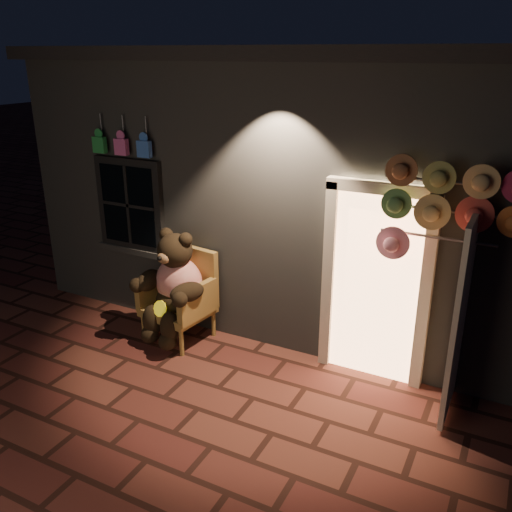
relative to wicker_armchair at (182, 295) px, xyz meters
The scene contains 5 objects.
ground 1.67m from the wicker_armchair, 50.96° to the right, with size 60.00×60.00×0.00m, color #5B2D23.
shop_building 3.17m from the wicker_armchair, 70.37° to the left, with size 7.30×5.95×3.51m.
wicker_armchair is the anchor object (origin of this frame).
teddy_bear 0.23m from the wicker_armchair, 95.26° to the right, with size 0.99×0.82×1.37m.
hat_rack 3.34m from the wicker_armchair, ahead, with size 1.40×0.22×2.47m.
Camera 1 is at (2.62, -3.81, 3.40)m, focal length 38.00 mm.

